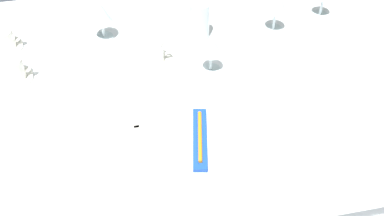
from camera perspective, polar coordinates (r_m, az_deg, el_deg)
name	(u,v)px	position (r m, az deg, el deg)	size (l,w,h in m)	color
ground_plane	(184,213)	(1.99, -1.01, -12.60)	(6.00, 6.00, 0.00)	#383D47
dining_table	(181,97)	(1.49, -1.32, 1.34)	(1.80, 1.11, 0.74)	white
dinner_plate	(201,142)	(1.23, 1.11, -4.20)	(0.24, 0.24, 0.02)	white
toothbrush_package	(201,138)	(1.22, 1.12, -3.68)	(0.08, 0.21, 0.02)	blue
fork_outer	(140,143)	(1.24, -6.33, -4.29)	(0.03, 0.21, 0.00)	beige
dinner_knife	(256,133)	(1.27, 7.78, -3.04)	(0.03, 0.24, 0.00)	beige
spoon_soup	(264,123)	(1.30, 8.76, -1.83)	(0.03, 0.22, 0.01)	beige
spoon_dessert	(274,123)	(1.31, 9.96, -1.81)	(0.03, 0.23, 0.01)	beige
saucer_left	(152,62)	(1.48, -4.92, 5.58)	(0.14, 0.14, 0.01)	white
coffee_cup_left	(151,51)	(1.46, -4.95, 6.89)	(0.10, 0.08, 0.07)	white
saucer_right	(12,79)	(1.52, -20.97, 3.33)	(0.12, 0.12, 0.01)	white
coffee_cup_right	(9,69)	(1.49, -21.28, 4.46)	(0.11, 0.09, 0.07)	white
saucer_far	(4,48)	(1.66, -21.89, 6.82)	(0.12, 0.12, 0.01)	white
coffee_cup_far	(1,39)	(1.64, -22.17, 7.81)	(0.11, 0.09, 0.06)	white
wine_glass_centre	(101,13)	(1.56, -11.04, 11.21)	(0.08, 0.08, 0.14)	silver
wine_glass_left	(277,2)	(1.59, 10.27, 12.52)	(0.07, 0.07, 0.16)	silver
wine_glass_right	(211,45)	(1.40, 2.35, 7.60)	(0.06, 0.06, 0.14)	silver
drink_tumbler	(199,21)	(1.56, 0.89, 10.54)	(0.07, 0.07, 0.13)	silver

